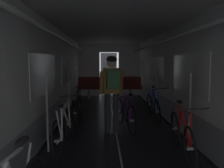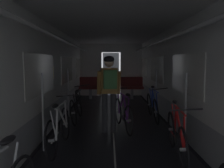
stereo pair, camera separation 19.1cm
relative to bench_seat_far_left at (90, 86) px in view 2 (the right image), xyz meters
The scene contains 9 objects.
train_car_shell 4.70m from the bench_seat_far_left, 78.60° to the right, with size 3.14×12.34×2.57m.
bench_seat_far_left is the anchor object (origin of this frame).
bench_seat_far_right 1.80m from the bench_seat_far_left, ahead, with size 0.98×0.51×0.95m.
bicycle_black 3.85m from the bench_seat_far_left, 91.06° to the right, with size 0.44×1.69×0.96m.
bicycle_white 5.90m from the bench_seat_far_left, 90.99° to the right, with size 0.44×1.69×0.95m.
bicycle_red 6.58m from the bench_seat_far_left, 72.94° to the right, with size 0.44×1.69×0.95m.
bicycle_blue 4.25m from the bench_seat_far_left, 61.71° to the right, with size 0.44×1.69×0.95m.
person_cyclist_aisle 5.01m from the bench_seat_far_left, 80.64° to the right, with size 0.55×0.42×1.73m.
bicycle_purple_in_aisle 4.79m from the bench_seat_far_left, 76.25° to the right, with size 0.48×1.67×0.94m.
Camera 2 is at (-0.10, -1.97, 1.59)m, focal length 37.28 mm.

